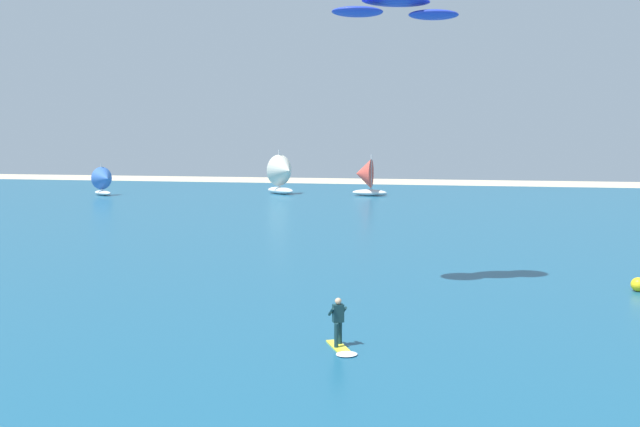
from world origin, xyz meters
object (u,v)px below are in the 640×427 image
at_px(sailboat_anchored_offshore, 365,177).
at_px(marker_buoy, 638,284).
at_px(sailboat_leading, 104,181).
at_px(kite, 396,8).
at_px(sailboat_center_horizon, 284,174).
at_px(kitesurfer, 340,331).

bearing_deg(sailboat_anchored_offshore, marker_buoy, -67.91).
xyz_separation_m(sailboat_leading, marker_buoy, (50.70, -42.85, -1.45)).
distance_m(kite, sailboat_leading, 61.06).
height_order(sailboat_leading, marker_buoy, sailboat_leading).
bearing_deg(sailboat_center_horizon, kitesurfer, -73.11).
bearing_deg(kite, sailboat_center_horizon, 110.41).
relative_size(kitesurfer, sailboat_center_horizon, 0.36).
distance_m(sailboat_leading, sailboat_center_horizon, 21.61).
distance_m(kite, marker_buoy, 16.57).
xyz_separation_m(kite, marker_buoy, (10.92, 2.20, -12.26)).
distance_m(kitesurfer, marker_buoy, 16.29).
height_order(sailboat_leading, sailboat_center_horizon, sailboat_center_horizon).
bearing_deg(marker_buoy, kite, -168.63).
distance_m(sailboat_anchored_offshore, sailboat_center_horizon, 10.11).
bearing_deg(marker_buoy, sailboat_leading, 139.80).
bearing_deg(kitesurfer, marker_buoy, 44.23).
relative_size(kite, marker_buoy, 9.34).
bearing_deg(marker_buoy, sailboat_center_horizon, 121.38).
xyz_separation_m(kitesurfer, sailboat_center_horizon, (-18.44, 60.73, 1.91)).
height_order(kitesurfer, sailboat_leading, sailboat_leading).
relative_size(sailboat_leading, sailboat_center_horizon, 0.71).
bearing_deg(kitesurfer, sailboat_anchored_offshore, 97.82).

